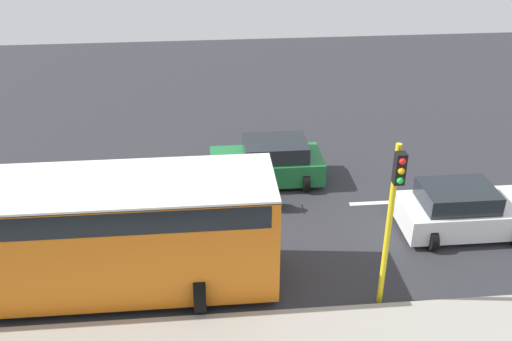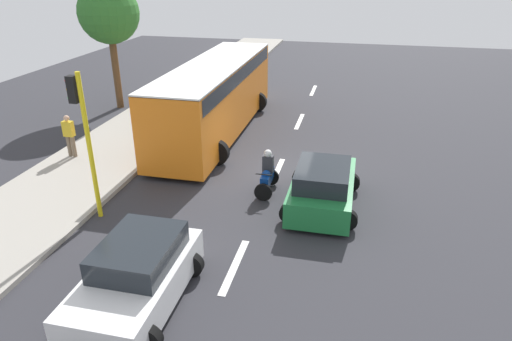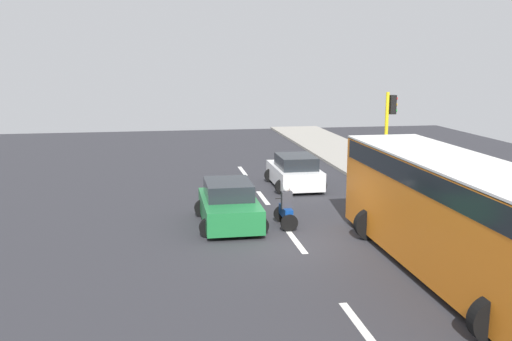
{
  "view_description": "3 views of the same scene",
  "coord_description": "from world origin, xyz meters",
  "px_view_note": "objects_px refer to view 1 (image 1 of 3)",
  "views": [
    {
      "loc": [
        16.15,
        0.2,
        10.14
      ],
      "look_at": [
        0.26,
        1.68,
        1.56
      ],
      "focal_mm": 41.24,
      "sensor_mm": 36.0,
      "label": 1
    },
    {
      "loc": [
        -2.74,
        15.37,
        7.26
      ],
      "look_at": [
        0.01,
        3.47,
        1.61
      ],
      "focal_mm": 32.11,
      "sensor_mm": 36.0,
      "label": 2
    },
    {
      "loc": [
        -4.22,
        -17.2,
        5.8
      ],
      "look_at": [
        -0.79,
        3.06,
        1.78
      ],
      "focal_mm": 40.18,
      "sensor_mm": 36.0,
      "label": 3
    }
  ],
  "objects_px": {
    "city_bus": "(56,231)",
    "traffic_light_corner": "(393,206)",
    "car_green": "(268,162)",
    "motorcycle": "(256,192)",
    "car_white": "(462,211)"
  },
  "relations": [
    {
      "from": "motorcycle",
      "to": "city_bus",
      "type": "bearing_deg",
      "value": -56.95
    },
    {
      "from": "car_green",
      "to": "car_white",
      "type": "bearing_deg",
      "value": 56.03
    },
    {
      "from": "city_bus",
      "to": "traffic_light_corner",
      "type": "xyz_separation_m",
      "value": [
        1.33,
        8.11,
        1.08
      ]
    },
    {
      "from": "city_bus",
      "to": "traffic_light_corner",
      "type": "bearing_deg",
      "value": 80.67
    },
    {
      "from": "city_bus",
      "to": "motorcycle",
      "type": "distance_m",
      "value": 6.5
    },
    {
      "from": "city_bus",
      "to": "traffic_light_corner",
      "type": "relative_size",
      "value": 2.44
    },
    {
      "from": "car_white",
      "to": "traffic_light_corner",
      "type": "bearing_deg",
      "value": -47.5
    },
    {
      "from": "city_bus",
      "to": "motorcycle",
      "type": "xyz_separation_m",
      "value": [
        -3.48,
        5.35,
        -1.2
      ]
    },
    {
      "from": "city_bus",
      "to": "motorcycle",
      "type": "height_order",
      "value": "city_bus"
    },
    {
      "from": "car_green",
      "to": "city_bus",
      "type": "distance_m",
      "value": 8.12
    },
    {
      "from": "car_green",
      "to": "city_bus",
      "type": "relative_size",
      "value": 0.35
    },
    {
      "from": "car_white",
      "to": "city_bus",
      "type": "bearing_deg",
      "value": -81.46
    },
    {
      "from": "car_white",
      "to": "city_bus",
      "type": "xyz_separation_m",
      "value": [
        1.72,
        -11.43,
        1.14
      ]
    },
    {
      "from": "car_green",
      "to": "motorcycle",
      "type": "bearing_deg",
      "value": -17.73
    },
    {
      "from": "car_white",
      "to": "city_bus",
      "type": "relative_size",
      "value": 0.35
    }
  ]
}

